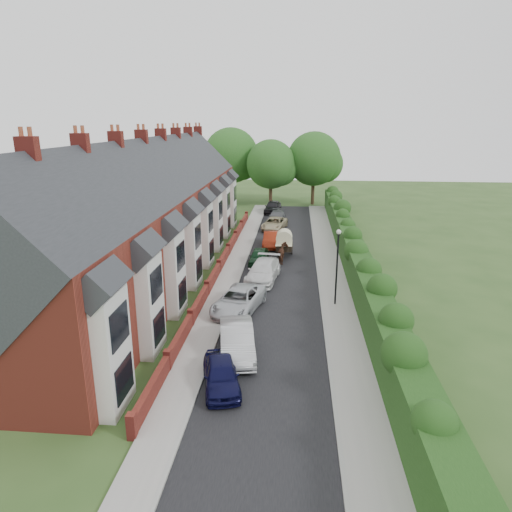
{
  "coord_description": "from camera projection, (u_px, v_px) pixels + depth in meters",
  "views": [
    {
      "loc": [
        0.7,
        -24.32,
        11.76
      ],
      "look_at": [
        -2.16,
        7.59,
        2.2
      ],
      "focal_mm": 32.0,
      "sensor_mm": 36.0,
      "label": 1
    }
  ],
  "objects": [
    {
      "name": "ground",
      "position": [
        281.0,
        330.0,
        26.63
      ],
      "size": [
        140.0,
        140.0,
        0.0
      ],
      "primitive_type": "plane",
      "color": "#2D4C1E",
      "rests_on": "ground"
    },
    {
      "name": "pavement_house_side",
      "position": [
        233.0,
        268.0,
        37.49
      ],
      "size": [
        1.7,
        58.0,
        0.12
      ],
      "primitive_type": "cube",
      "color": "#9C9A93",
      "rests_on": "ground"
    },
    {
      "name": "pavement_hedge_side",
      "position": [
        331.0,
        271.0,
        36.8
      ],
      "size": [
        2.2,
        58.0,
        0.12
      ],
      "primitive_type": "cube",
      "color": "#9C9A93",
      "rests_on": "ground"
    },
    {
      "name": "tree_far_left",
      "position": [
        273.0,
        165.0,
        63.48
      ],
      "size": [
        7.14,
        6.8,
        9.29
      ],
      "color": "#332316",
      "rests_on": "ground"
    },
    {
      "name": "garden_wall_row",
      "position": [
        219.0,
        267.0,
        36.5
      ],
      "size": [
        0.35,
        40.35,
        1.1
      ],
      "color": "maroon",
      "rests_on": "ground"
    },
    {
      "name": "kerb_hedge_side",
      "position": [
        318.0,
        271.0,
        36.89
      ],
      "size": [
        0.18,
        58.0,
        0.13
      ],
      "primitive_type": "cube",
      "color": "#9C9C96",
      "rests_on": "ground"
    },
    {
      "name": "hedge",
      "position": [
        355.0,
        253.0,
        36.21
      ],
      "size": [
        2.1,
        58.0,
        2.85
      ],
      "color": "#173912",
      "rests_on": "ground"
    },
    {
      "name": "car_silver_a",
      "position": [
        237.0,
        340.0,
        23.66
      ],
      "size": [
        2.52,
        5.09,
        1.6
      ],
      "primitive_type": "imported",
      "rotation": [
        0.0,
        0.0,
        0.17
      ],
      "color": "#A9AAAE",
      "rests_on": "ground"
    },
    {
      "name": "car_white",
      "position": [
        263.0,
        271.0,
        34.65
      ],
      "size": [
        2.75,
        5.45,
        1.52
      ],
      "primitive_type": "imported",
      "rotation": [
        0.0,
        0.0,
        -0.12
      ],
      "color": "white",
      "rests_on": "ground"
    },
    {
      "name": "tree_far_back",
      "position": [
        234.0,
        157.0,
        66.59
      ],
      "size": [
        8.4,
        8.0,
        10.82
      ],
      "color": "#332316",
      "rests_on": "ground"
    },
    {
      "name": "lamppost",
      "position": [
        337.0,
        258.0,
        29.21
      ],
      "size": [
        0.32,
        0.32,
        5.16
      ],
      "color": "black",
      "rests_on": "ground"
    },
    {
      "name": "car_beige",
      "position": [
        274.0,
        224.0,
        50.93
      ],
      "size": [
        3.06,
        5.12,
        1.33
      ],
      "primitive_type": "imported",
      "rotation": [
        0.0,
        0.0,
        -0.19
      ],
      "color": "tan",
      "rests_on": "ground"
    },
    {
      "name": "car_black",
      "position": [
        273.0,
        207.0,
        60.01
      ],
      "size": [
        2.36,
        4.87,
        1.6
      ],
      "primitive_type": "imported",
      "rotation": [
        0.0,
        0.0,
        -0.1
      ],
      "color": "black",
      "rests_on": "ground"
    },
    {
      "name": "car_red",
      "position": [
        272.0,
        240.0,
        43.96
      ],
      "size": [
        1.55,
        4.37,
        1.44
      ],
      "primitive_type": "imported",
      "rotation": [
        0.0,
        0.0,
        -0.01
      ],
      "color": "maroon",
      "rests_on": "ground"
    },
    {
      "name": "car_silver_b",
      "position": [
        239.0,
        300.0,
        29.06
      ],
      "size": [
        3.5,
        5.65,
        1.46
      ],
      "primitive_type": "imported",
      "rotation": [
        0.0,
        0.0,
        -0.22
      ],
      "color": "silver",
      "rests_on": "ground"
    },
    {
      "name": "car_navy",
      "position": [
        221.0,
        374.0,
        20.74
      ],
      "size": [
        2.47,
        4.19,
        1.34
      ],
      "primitive_type": "imported",
      "rotation": [
        0.0,
        0.0,
        0.24
      ],
      "color": "black",
      "rests_on": "ground"
    },
    {
      "name": "tree_far_right",
      "position": [
        317.0,
        160.0,
        64.69
      ],
      "size": [
        7.98,
        7.6,
        10.31
      ],
      "color": "#332316",
      "rests_on": "ground"
    },
    {
      "name": "kerb_house_side",
      "position": [
        243.0,
        269.0,
        37.42
      ],
      "size": [
        0.18,
        58.0,
        0.13
      ],
      "primitive_type": "cube",
      "color": "#9C9C96",
      "rests_on": "ground"
    },
    {
      "name": "car_green",
      "position": [
        259.0,
        257.0,
        38.73
      ],
      "size": [
        1.67,
        3.82,
        1.28
      ],
      "primitive_type": "imported",
      "rotation": [
        0.0,
        0.0,
        -0.04
      ],
      "color": "black",
      "rests_on": "ground"
    },
    {
      "name": "horse_cart",
      "position": [
        284.0,
        241.0,
        40.76
      ],
      "size": [
        1.52,
        3.36,
        2.43
      ],
      "color": "black",
      "rests_on": "ground"
    },
    {
      "name": "car_grey",
      "position": [
        277.0,
        217.0,
        54.71
      ],
      "size": [
        2.21,
        4.67,
        1.32
      ],
      "primitive_type": "imported",
      "rotation": [
        0.0,
        0.0,
        -0.08
      ],
      "color": "#54575B",
      "rests_on": "ground"
    },
    {
      "name": "terrace_row",
      "position": [
        149.0,
        217.0,
        35.81
      ],
      "size": [
        9.05,
        40.5,
        11.5
      ],
      "color": "maroon",
      "rests_on": "ground"
    },
    {
      "name": "horse",
      "position": [
        283.0,
        254.0,
        38.85
      ],
      "size": [
        1.01,
        2.05,
        1.69
      ],
      "primitive_type": "imported",
      "rotation": [
        0.0,
        0.0,
        3.19
      ],
      "color": "#462719",
      "rests_on": "ground"
    },
    {
      "name": "road",
      "position": [
        280.0,
        270.0,
        37.17
      ],
      "size": [
        6.0,
        58.0,
        0.02
      ],
      "primitive_type": "cube",
      "color": "black",
      "rests_on": "ground"
    }
  ]
}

